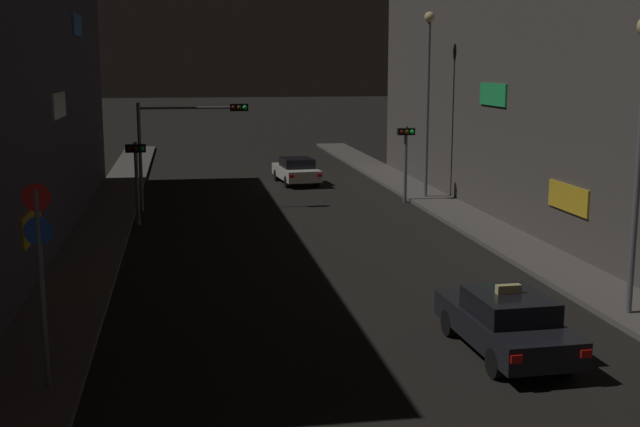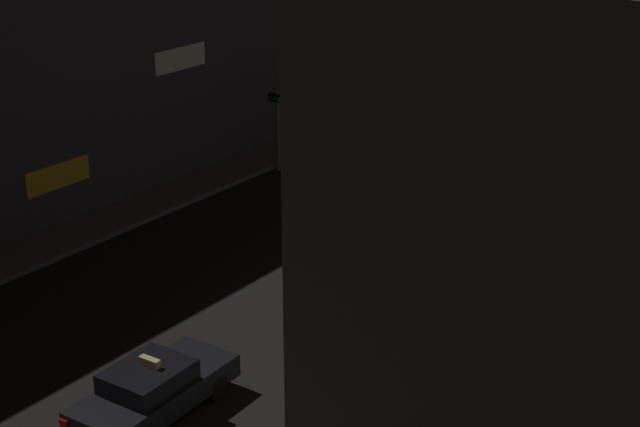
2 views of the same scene
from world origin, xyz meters
TOP-DOWN VIEW (x-y plane):
  - sidewalk_left at (-7.40, 26.55)m, footprint 2.20×57.10m
  - sidewalk_right at (7.40, 26.55)m, footprint 2.20×57.10m
  - building_facade_left at (-13.44, 21.27)m, footprint 9.97×32.62m
  - taxi at (2.86, 7.81)m, footprint 1.95×4.51m
  - far_car at (1.84, 34.71)m, footprint 2.19×4.59m
  - traffic_light_overhead at (-4.09, 27.60)m, footprint 4.85×0.42m
  - traffic_light_left_kerb at (-6.05, 24.34)m, footprint 0.80×0.42m
  - traffic_light_right_kerb at (6.05, 27.83)m, footprint 0.80×0.42m
  - street_lamp_near_block at (6.98, 9.72)m, footprint 0.55×0.55m
  - street_lamp_far_block at (7.24, 28.47)m, footprint 0.50×0.50m

SIDE VIEW (x-z plane):
  - sidewalk_left at x=-7.40m, z-range 0.00..0.16m
  - sidewalk_right at x=7.40m, z-range 0.00..0.16m
  - far_car at x=1.84m, z-range 0.02..1.44m
  - taxi at x=2.86m, z-range -0.07..1.55m
  - traffic_light_left_kerb at x=-6.05m, z-range 0.75..4.12m
  - traffic_light_right_kerb at x=6.05m, z-range 0.79..4.38m
  - traffic_light_overhead at x=-4.09m, z-range 1.14..5.92m
  - street_lamp_near_block at x=6.98m, z-range 1.71..9.15m
  - building_facade_left at x=-13.44m, z-range 0.00..10.88m
  - street_lamp_far_block at x=7.24m, z-range 1.51..10.15m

